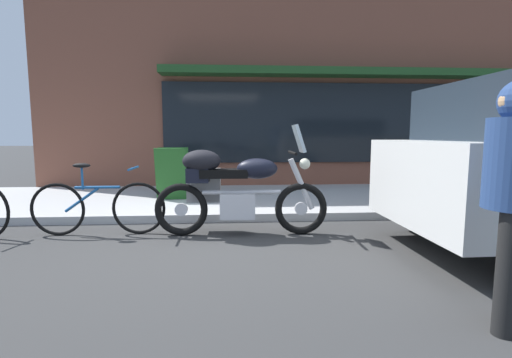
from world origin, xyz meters
TOP-DOWN VIEW (x-y plane):
  - ground_plane at (0.00, 0.00)m, footprint 80.00×80.00m
  - storefront_building at (5.47, 4.41)m, footprint 18.95×0.90m
  - touring_motorcycle at (0.35, 0.43)m, footprint 2.21×0.70m
  - parked_bicycle at (-1.36, 0.52)m, footprint 1.69×0.48m
  - sandwich_board_sign at (-0.71, 2.45)m, footprint 0.55×0.41m

SIDE VIEW (x-z plane):
  - ground_plane at x=0.00m, z-range 0.00..0.00m
  - parked_bicycle at x=-1.36m, z-range -0.09..0.84m
  - sandwich_board_sign at x=-0.71m, z-range 0.12..1.05m
  - touring_motorcycle at x=0.35m, z-range -0.09..1.32m
  - storefront_building at x=5.47m, z-range -0.08..6.73m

